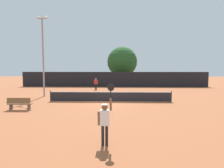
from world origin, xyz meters
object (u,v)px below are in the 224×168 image
object	(u,v)px
large_tree	(122,62)
parked_car_near	(99,80)
courtside_bench	(20,104)
player_serving	(105,118)
player_receiving	(96,83)
light_pole	(43,52)
tennis_ball	(131,97)
spare_racket	(29,108)

from	to	relation	value
large_tree	parked_car_near	size ratio (longest dim) A/B	1.70
courtside_bench	large_tree	size ratio (longest dim) A/B	0.24
player_serving	player_receiving	distance (m)	20.61
large_tree	player_serving	bearing A→B (deg)	-92.43
player_serving	parked_car_near	size ratio (longest dim) A/B	0.58
light_pole	parked_car_near	xyz separation A→B (m)	(4.54, 17.40, -4.28)
tennis_ball	parked_car_near	distance (m)	18.74
parked_car_near	tennis_ball	bearing A→B (deg)	-80.55
courtside_bench	light_pole	world-z (taller)	light_pole
player_serving	spare_racket	distance (m)	9.70
player_receiving	light_pole	world-z (taller)	light_pole
player_receiving	light_pole	distance (m)	9.48
player_serving	parked_car_near	world-z (taller)	player_serving
spare_racket	courtside_bench	world-z (taller)	courtside_bench
player_receiving	spare_racket	size ratio (longest dim) A/B	3.30
parked_car_near	light_pole	bearing A→B (deg)	-111.80
light_pole	player_receiving	bearing A→B (deg)	53.71
player_serving	parked_car_near	xyz separation A→B (m)	(-3.39, 30.88, -0.36)
tennis_ball	parked_car_near	size ratio (longest dim) A/B	0.02
parked_car_near	large_tree	bearing A→B (deg)	-18.55
tennis_ball	light_pole	world-z (taller)	light_pole
player_serving	player_receiving	xyz separation A→B (m)	(-2.84, 20.42, -0.08)
courtside_bench	parked_car_near	xyz separation A→B (m)	(3.58, 24.52, 0.30)
large_tree	parked_car_near	xyz separation A→B (m)	(-4.66, 0.94, -3.73)
tennis_ball	spare_racket	xyz separation A→B (m)	(-8.55, -5.90, -0.01)
large_tree	light_pole	bearing A→B (deg)	-119.21
large_tree	tennis_ball	bearing A→B (deg)	-87.66
parked_car_near	courtside_bench	bearing A→B (deg)	-105.48
large_tree	courtside_bench	bearing A→B (deg)	-109.27
player_serving	large_tree	xyz separation A→B (m)	(1.27, 29.95, 3.37)
player_receiving	spare_racket	world-z (taller)	player_receiving
player_receiving	parked_car_near	xyz separation A→B (m)	(-0.55, 10.47, -0.28)
player_serving	large_tree	size ratio (longest dim) A/B	0.34
courtside_bench	tennis_ball	bearing A→B (deg)	36.33
tennis_ball	courtside_bench	size ratio (longest dim) A/B	0.04
player_serving	large_tree	distance (m)	30.16
large_tree	parked_car_near	bearing A→B (deg)	168.61
spare_racket	large_tree	world-z (taller)	large_tree
player_receiving	tennis_ball	xyz separation A→B (m)	(4.81, -7.48, -1.02)
player_receiving	tennis_ball	distance (m)	8.95
spare_racket	large_tree	size ratio (longest dim) A/B	0.07
spare_racket	light_pole	size ratio (longest dim) A/B	0.06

